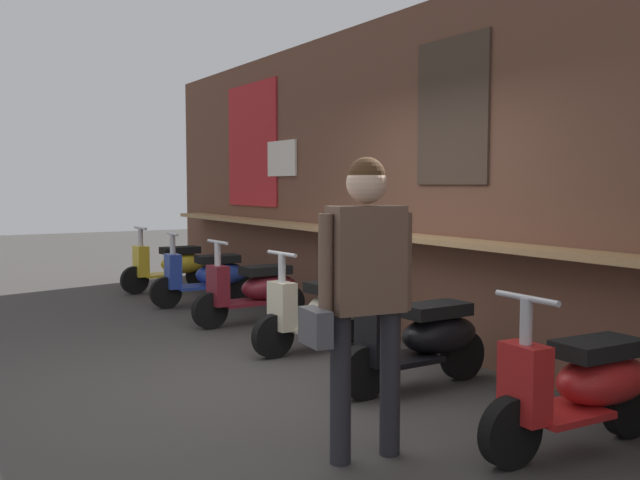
# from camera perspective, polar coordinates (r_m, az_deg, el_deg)

# --- Properties ---
(ground_plane) EXTENTS (37.55, 37.55, 0.00)m
(ground_plane) POSITION_cam_1_polar(r_m,az_deg,el_deg) (5.74, -5.07, -11.51)
(ground_plane) COLOR #383533
(market_stall_facade) EXTENTS (13.41, 0.61, 3.28)m
(market_stall_facade) POSITION_cam_1_polar(r_m,az_deg,el_deg) (6.65, 10.71, 4.88)
(market_stall_facade) COLOR brown
(market_stall_facade) RESTS_ON ground_plane
(scooter_yellow) EXTENTS (0.47, 1.40, 0.97)m
(scooter_yellow) POSITION_cam_1_polar(r_m,az_deg,el_deg) (10.74, -11.76, -1.96)
(scooter_yellow) COLOR gold
(scooter_yellow) RESTS_ON ground_plane
(scooter_blue) EXTENTS (0.48, 1.40, 0.97)m
(scooter_blue) POSITION_cam_1_polar(r_m,az_deg,el_deg) (9.40, -8.89, -2.83)
(scooter_blue) COLOR #233D9E
(scooter_blue) RESTS_ON ground_plane
(scooter_maroon) EXTENTS (0.47, 1.40, 0.97)m
(scooter_maroon) POSITION_cam_1_polar(r_m,az_deg,el_deg) (8.10, -5.12, -3.97)
(scooter_maroon) COLOR maroon
(scooter_maroon) RESTS_ON ground_plane
(scooter_cream) EXTENTS (0.49, 1.40, 0.97)m
(scooter_cream) POSITION_cam_1_polar(r_m,az_deg,el_deg) (6.80, 0.41, -5.60)
(scooter_cream) COLOR beige
(scooter_cream) RESTS_ON ground_plane
(scooter_black) EXTENTS (0.46, 1.40, 0.97)m
(scooter_black) POSITION_cam_1_polar(r_m,az_deg,el_deg) (5.61, 8.30, -7.82)
(scooter_black) COLOR black
(scooter_black) RESTS_ON ground_plane
(scooter_red) EXTENTS (0.46, 1.40, 0.97)m
(scooter_red) POSITION_cam_1_polar(r_m,az_deg,el_deg) (4.58, 20.43, -10.88)
(scooter_red) COLOR red
(scooter_red) RESTS_ON ground_plane
(shopper_with_handbag) EXTENTS (0.28, 0.68, 1.74)m
(shopper_with_handbag) POSITION_cam_1_polar(r_m,az_deg,el_deg) (4.02, 3.55, -2.87)
(shopper_with_handbag) COLOR #232328
(shopper_with_handbag) RESTS_ON ground_plane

